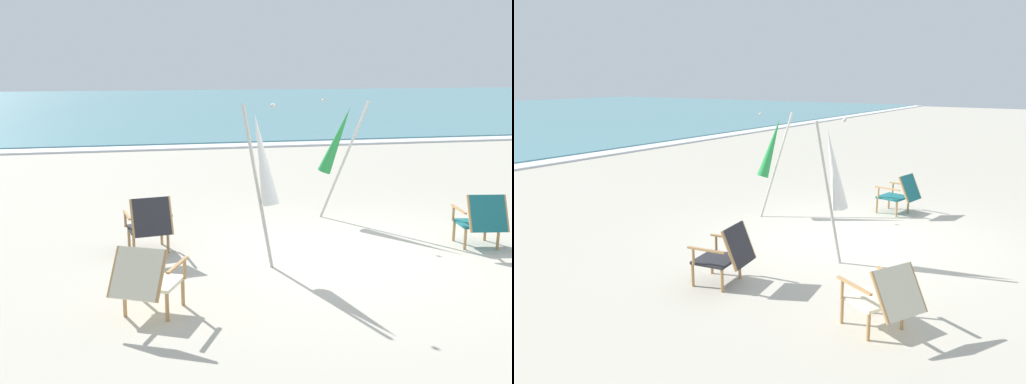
% 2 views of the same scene
% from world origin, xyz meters
% --- Properties ---
extents(ground_plane, '(80.00, 80.00, 0.00)m').
position_xyz_m(ground_plane, '(0.00, 0.00, 0.00)').
color(ground_plane, '#B7AF9E').
extents(beach_chair_far_center, '(0.69, 0.81, 0.80)m').
position_xyz_m(beach_chair_far_center, '(1.85, -0.12, 0.43)').
color(beach_chair_far_center, '#196066').
rests_on(beach_chair_far_center, ground).
extents(beach_chair_mid_center, '(0.67, 0.77, 0.81)m').
position_xyz_m(beach_chair_mid_center, '(-2.70, 0.61, 0.43)').
color(beach_chair_mid_center, '#28282D').
rests_on(beach_chair_mid_center, ground).
extents(beach_chair_front_right, '(0.86, 0.95, 0.77)m').
position_xyz_m(beach_chair_front_right, '(-2.82, -1.53, 0.42)').
color(beach_chair_front_right, beige).
rests_on(beach_chair_front_right, ground).
extents(umbrella_furled_green, '(0.82, 0.43, 2.00)m').
position_xyz_m(umbrella_furled_green, '(0.45, 1.97, 1.31)').
color(umbrella_furled_green, '#B7B2A8').
rests_on(umbrella_furled_green, ground).
extents(umbrella_furled_white, '(0.49, 0.45, 2.09)m').
position_xyz_m(umbrella_furled_white, '(-1.31, -0.19, 1.37)').
color(umbrella_furled_white, '#B7B2A8').
rests_on(umbrella_furled_white, ground).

